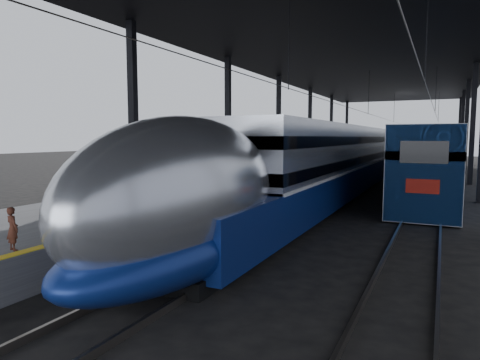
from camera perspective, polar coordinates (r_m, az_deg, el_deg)
The scene contains 8 objects.
ground at distance 14.24m, azimuth -8.25°, elevation -8.79°, with size 160.00×160.00×0.00m, color black.
platform at distance 33.53m, azimuth 5.81°, elevation 0.45°, with size 6.00×80.00×1.00m, color #4C4C4F.
yellow_strip at distance 32.66m, azimuth 10.46°, elevation 1.13°, with size 0.30×80.00×0.01m, color gold.
rails at distance 31.81m, azimuth 19.51°, elevation -0.89°, with size 6.52×80.00×0.16m.
canopy at distance 32.47m, azimuth 15.33°, elevation 15.37°, with size 18.00×75.00×9.47m.
tgv_train at distance 36.89m, azimuth 16.54°, elevation 3.01°, with size 2.94×65.20×4.22m.
second_train at distance 45.70m, azimuth 24.58°, elevation 3.33°, with size 2.97×56.05×4.09m.
child at distance 10.97m, azimuth -28.07°, elevation -5.76°, with size 0.36×0.24×1.00m, color #482218.
Camera 1 is at (7.68, -11.46, 3.55)m, focal length 32.00 mm.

